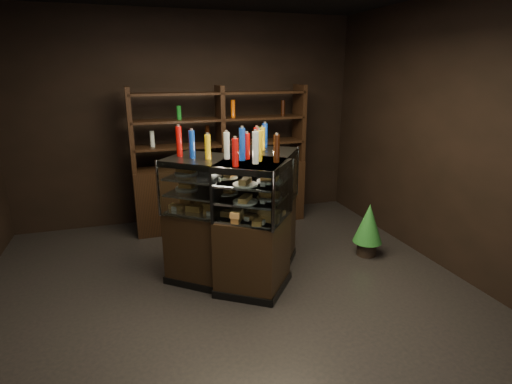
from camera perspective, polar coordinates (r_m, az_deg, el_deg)
The scene contains 7 objects.
ground at distance 4.14m, azimuth -3.26°, elevation -15.05°, with size 5.00×5.00×0.00m, color black.
room_shell at distance 3.52m, azimuth -3.80°, elevation 12.85°, with size 5.02×5.02×3.01m.
display_case at distance 4.31m, azimuth -1.83°, elevation -6.75°, with size 1.64×1.38×1.36m.
food_display at distance 4.12m, azimuth -1.87°, elevation 0.27°, with size 1.27×1.05×0.42m.
bottles_top at distance 4.01m, azimuth -1.98°, elevation 6.90°, with size 1.10×0.91×0.30m.
potted_conifer at distance 5.04m, azimuth 15.81°, elevation -4.20°, with size 0.35×0.35×0.75m.
back_shelving at distance 5.81m, azimuth -4.90°, elevation 1.05°, with size 2.46×0.46×2.00m.
Camera 1 is at (-0.84, -3.41, 2.19)m, focal length 28.00 mm.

